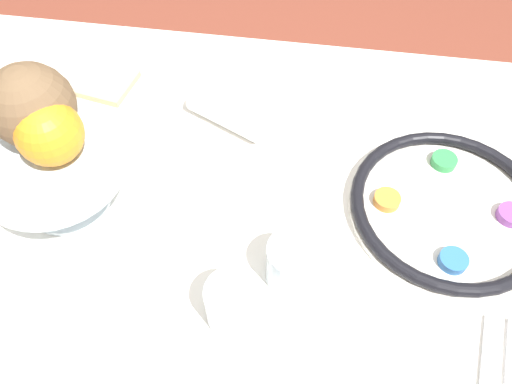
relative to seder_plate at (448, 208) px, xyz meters
name	(u,v)px	position (x,y,z in m)	size (l,w,h in m)	color
ground_plane	(247,349)	(0.32, 0.02, -0.74)	(8.00, 8.00, 0.00)	brown
dining_table	(245,294)	(0.32, 0.02, -0.38)	(1.43, 0.81, 0.72)	white
seder_plate	(448,208)	(0.00, 0.00, 0.00)	(0.30, 0.30, 0.03)	silver
fruit_stand	(53,167)	(0.59, 0.06, 0.07)	(0.22, 0.22, 0.11)	silver
orange_fruit	(49,133)	(0.57, 0.06, 0.14)	(0.09, 0.09, 0.09)	orange
coconut	(32,106)	(0.60, 0.03, 0.15)	(0.12, 0.12, 0.12)	brown
bread_plate	(108,86)	(0.61, -0.19, -0.01)	(0.18, 0.18, 0.02)	beige
napkin_roll	(227,113)	(0.37, -0.14, 0.01)	(0.15, 0.11, 0.05)	white
cup_mid	(293,263)	(0.23, 0.14, 0.02)	(0.07, 0.07, 0.08)	silver
cup_far	(234,304)	(0.29, 0.21, 0.02)	(0.07, 0.07, 0.08)	silver
fork_right	(487,384)	(-0.03, 0.26, -0.01)	(0.05, 0.18, 0.01)	silver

